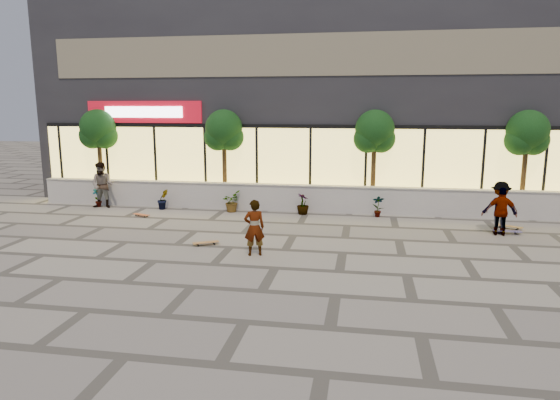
% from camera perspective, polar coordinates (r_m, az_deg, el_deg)
% --- Properties ---
extents(ground, '(80.00, 80.00, 0.00)m').
position_cam_1_polar(ground, '(12.79, -0.58, -7.78)').
color(ground, gray).
rests_on(ground, ground).
extents(planter_wall, '(22.00, 0.42, 1.04)m').
position_cam_1_polar(planter_wall, '(19.38, 3.13, 0.21)').
color(planter_wall, silver).
rests_on(planter_wall, ground).
extents(retail_building, '(24.00, 9.17, 8.50)m').
position_cam_1_polar(retail_building, '(24.52, 4.73, 11.14)').
color(retail_building, '#26252B').
rests_on(retail_building, ground).
extents(shrub_a, '(0.43, 0.29, 0.81)m').
position_cam_1_polar(shrub_a, '(21.57, -20.10, 0.32)').
color(shrub_a, '#123611').
rests_on(shrub_a, ground).
extents(shrub_b, '(0.57, 0.57, 0.81)m').
position_cam_1_polar(shrub_b, '(20.33, -13.23, 0.09)').
color(shrub_b, '#123611').
rests_on(shrub_b, ground).
extents(shrub_c, '(0.68, 0.77, 0.81)m').
position_cam_1_polar(shrub_c, '(19.42, -5.60, -0.17)').
color(shrub_c, '#123611').
rests_on(shrub_c, ground).
extents(shrub_d, '(0.64, 0.64, 0.81)m').
position_cam_1_polar(shrub_d, '(18.88, 2.63, -0.44)').
color(shrub_d, '#123611').
rests_on(shrub_d, ground).
extents(shrub_e, '(0.46, 0.35, 0.81)m').
position_cam_1_polar(shrub_e, '(18.75, 11.15, -0.71)').
color(shrub_e, '#123611').
rests_on(shrub_e, ground).
extents(tree_west, '(1.60, 1.50, 3.92)m').
position_cam_1_polar(tree_west, '(22.62, -20.06, 7.37)').
color(tree_west, '#4E3A1C').
rests_on(tree_west, ground).
extents(tree_midwest, '(1.60, 1.50, 3.92)m').
position_cam_1_polar(tree_midwest, '(20.47, -6.43, 7.66)').
color(tree_midwest, '#4E3A1C').
rests_on(tree_midwest, ground).
extents(tree_mideast, '(1.60, 1.50, 3.92)m').
position_cam_1_polar(tree_mideast, '(19.66, 10.76, 7.42)').
color(tree_mideast, '#4E3A1C').
rests_on(tree_mideast, ground).
extents(tree_east, '(1.60, 1.50, 3.92)m').
position_cam_1_polar(tree_east, '(20.50, 26.41, 6.62)').
color(tree_east, '#4E3A1C').
rests_on(tree_east, ground).
extents(skater_center, '(0.66, 0.54, 1.56)m').
position_cam_1_polar(skater_center, '(13.66, -2.96, -3.17)').
color(skater_center, white).
rests_on(skater_center, ground).
extents(skater_left, '(0.96, 0.78, 1.85)m').
position_cam_1_polar(skater_left, '(21.20, -19.63, 1.60)').
color(skater_left, '#8B715A').
rests_on(skater_left, ground).
extents(skater_right_near, '(0.95, 0.52, 1.54)m').
position_cam_1_polar(skater_right_near, '(17.22, 24.01, -1.22)').
color(skater_right_near, silver).
rests_on(skater_right_near, ground).
extents(skater_right_far, '(1.12, 0.69, 1.68)m').
position_cam_1_polar(skater_right_far, '(17.53, 23.83, -0.78)').
color(skater_right_far, maroon).
rests_on(skater_right_far, ground).
extents(skateboard_center, '(0.77, 0.55, 0.09)m').
position_cam_1_polar(skateboard_center, '(14.96, -8.48, -4.83)').
color(skateboard_center, '#9E6933').
rests_on(skateboard_center, ground).
extents(skateboard_left, '(0.72, 0.41, 0.08)m').
position_cam_1_polar(skateboard_left, '(19.26, -15.56, -1.62)').
color(skateboard_left, '#C25224').
rests_on(skateboard_left, ground).
extents(skateboard_right_near, '(0.87, 0.62, 0.10)m').
position_cam_1_polar(skateboard_right_near, '(18.38, 24.67, -2.75)').
color(skateboard_right_near, olive).
rests_on(skateboard_right_near, ground).
extents(skateboard_right_far, '(0.86, 0.23, 0.10)m').
position_cam_1_polar(skateboard_right_far, '(17.65, 24.54, -3.27)').
color(skateboard_right_far, '#464178').
rests_on(skateboard_right_far, ground).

